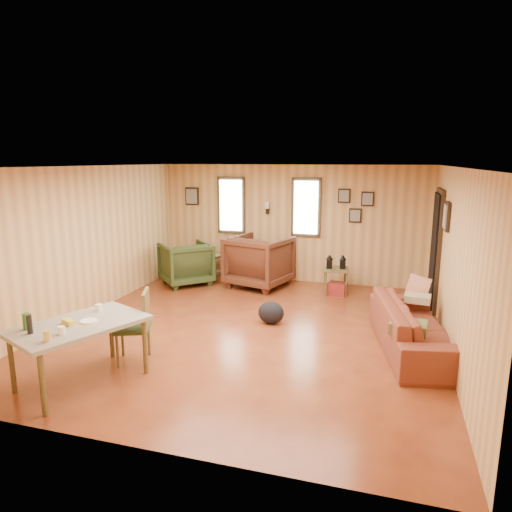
{
  "coord_description": "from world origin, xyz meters",
  "views": [
    {
      "loc": [
        1.93,
        -6.15,
        2.5
      ],
      "look_at": [
        0.0,
        0.4,
        1.05
      ],
      "focal_mm": 32.0,
      "sensor_mm": 36.0,
      "label": 1
    }
  ],
  "objects_px": {
    "end_table": "(208,263)",
    "dining_table": "(78,329)",
    "recliner_brown": "(259,259)",
    "side_table": "(336,267)",
    "recliner_green": "(186,261)",
    "sofa": "(416,319)"
  },
  "relations": [
    {
      "from": "end_table",
      "to": "dining_table",
      "type": "relative_size",
      "value": 0.42
    },
    {
      "from": "recliner_green",
      "to": "side_table",
      "type": "distance_m",
      "value": 3.01
    },
    {
      "from": "recliner_brown",
      "to": "dining_table",
      "type": "relative_size",
      "value": 0.69
    },
    {
      "from": "sofa",
      "to": "recliner_brown",
      "type": "xyz_separation_m",
      "value": [
        -2.85,
        2.42,
        0.14
      ]
    },
    {
      "from": "end_table",
      "to": "side_table",
      "type": "height_order",
      "value": "side_table"
    },
    {
      "from": "sofa",
      "to": "side_table",
      "type": "distance_m",
      "value": 2.67
    },
    {
      "from": "end_table",
      "to": "dining_table",
      "type": "height_order",
      "value": "dining_table"
    },
    {
      "from": "end_table",
      "to": "side_table",
      "type": "xyz_separation_m",
      "value": [
        2.66,
        -0.19,
        0.13
      ]
    },
    {
      "from": "side_table",
      "to": "dining_table",
      "type": "distance_m",
      "value": 4.97
    },
    {
      "from": "recliner_brown",
      "to": "recliner_green",
      "type": "distance_m",
      "value": 1.51
    },
    {
      "from": "end_table",
      "to": "recliner_brown",
      "type": "bearing_deg",
      "value": -4.35
    },
    {
      "from": "sofa",
      "to": "dining_table",
      "type": "height_order",
      "value": "dining_table"
    },
    {
      "from": "recliner_brown",
      "to": "end_table",
      "type": "relative_size",
      "value": 1.64
    },
    {
      "from": "recliner_green",
      "to": "dining_table",
      "type": "bearing_deg",
      "value": 54.73
    },
    {
      "from": "recliner_brown",
      "to": "end_table",
      "type": "xyz_separation_m",
      "value": [
        -1.13,
        0.09,
        -0.18
      ]
    },
    {
      "from": "recliner_green",
      "to": "end_table",
      "type": "bearing_deg",
      "value": -179.69
    },
    {
      "from": "recliner_brown",
      "to": "dining_table",
      "type": "xyz_separation_m",
      "value": [
        -0.82,
        -4.48,
        0.09
      ]
    },
    {
      "from": "sofa",
      "to": "recliner_green",
      "type": "xyz_separation_m",
      "value": [
        -4.34,
        2.16,
        0.04
      ]
    },
    {
      "from": "recliner_green",
      "to": "side_table",
      "type": "bearing_deg",
      "value": 138.76
    },
    {
      "from": "recliner_brown",
      "to": "side_table",
      "type": "relative_size",
      "value": 1.49
    },
    {
      "from": "recliner_brown",
      "to": "recliner_green",
      "type": "xyz_separation_m",
      "value": [
        -1.48,
        -0.26,
        -0.09
      ]
    },
    {
      "from": "side_table",
      "to": "sofa",
      "type": "bearing_deg",
      "value": -60.19
    }
  ]
}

